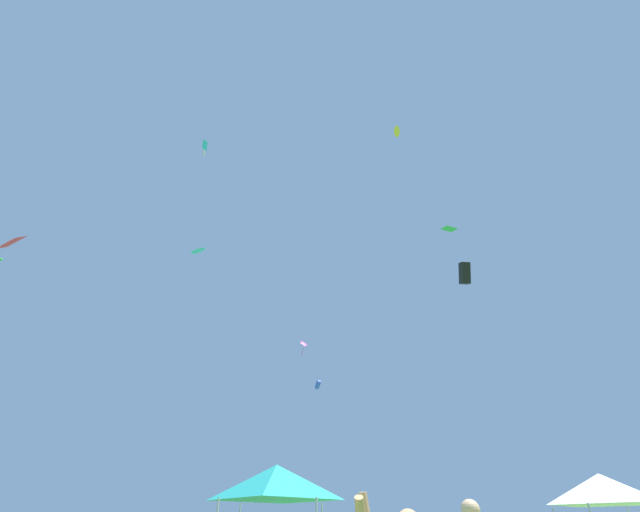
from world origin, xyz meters
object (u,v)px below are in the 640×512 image
Objects in this scene: canopy_tent_white at (603,489)px; kite_black_box at (465,273)px; kite_red_diamond at (8,243)px; kite_magenta_diamond at (304,344)px; canopy_tent_teal at (276,482)px; kite_cyan_diamond at (206,146)px; kite_cyan_delta at (198,250)px; kite_blue_box at (318,385)px; kite_yellow_delta at (396,132)px; kite_green_diamond at (449,228)px.

canopy_tent_white is 2.13× the size of kite_black_box.
kite_red_diamond reaches higher than canopy_tent_white.
kite_magenta_diamond is 22.95m from kite_red_diamond.
kite_cyan_diamond is at bearing 162.10° from canopy_tent_teal.
canopy_tent_teal is 2.15× the size of kite_cyan_delta.
kite_black_box is 1.10× the size of kite_cyan_diamond.
kite_cyan_diamond reaches higher than canopy_tent_teal.
kite_cyan_diamond is (-4.11, -18.29, 4.93)m from kite_magenta_diamond.
canopy_tent_white is 4.55× the size of kite_blue_box.
kite_magenta_diamond reaches higher than canopy_tent_teal.
kite_yellow_delta is at bearing 10.45° from kite_red_diamond.
kite_blue_box is 0.52× the size of kite_cyan_diamond.
kite_blue_box is 5.07m from kite_magenta_diamond.
kite_cyan_delta is 12.24m from kite_red_diamond.
kite_red_diamond is at bearing -169.55° from kite_yellow_delta.
kite_cyan_diamond reaches higher than kite_magenta_diamond.
kite_yellow_delta is at bearing -65.02° from kite_magenta_diamond.
kite_magenta_diamond is (-1.42, 2.36, 4.25)m from kite_blue_box.
canopy_tent_teal is at bearing -140.26° from kite_black_box.
kite_cyan_diamond is (-18.91, -18.09, -7.17)m from kite_green_diamond.
kite_magenta_diamond is (6.94, 10.04, -3.45)m from kite_cyan_delta.
canopy_tent_white is 2.05× the size of kite_magenta_diamond.
canopy_tent_white is at bearing -21.75° from kite_cyan_delta.
canopy_tent_white is at bearing -81.31° from kite_black_box.
kite_blue_box is 21.72m from kite_red_diamond.
kite_black_box is 0.99× the size of kite_cyan_delta.
kite_magenta_diamond reaches higher than kite_black_box.
kite_cyan_delta is 1.72× the size of kite_yellow_delta.
kite_black_box is 18.57m from kite_cyan_delta.
kite_blue_box is at bearing 42.57° from kite_cyan_delta.
kite_cyan_delta is at bearing -124.64° from kite_magenta_diamond.
kite_black_box is at bearing -5.88° from kite_cyan_delta.
kite_magenta_diamond is at bearing 121.14° from kite_blue_box.
kite_cyan_delta is at bearing 129.55° from canopy_tent_teal.
kite_green_diamond reaches higher than kite_yellow_delta.
kite_magenta_diamond is at bearing 124.32° from canopy_tent_white.
kite_cyan_delta reaches higher than canopy_tent_teal.
kite_yellow_delta is (-7.34, -15.79, -3.88)m from kite_green_diamond.
kite_green_diamond is (13.46, 19.86, 24.42)m from canopy_tent_teal.
kite_red_diamond is (-11.76, -19.54, -2.58)m from kite_magenta_diamond.
canopy_tent_white is 20.26m from kite_blue_box.
kite_red_diamond is (-19.21, -3.54, -10.80)m from kite_yellow_delta.
kite_black_box is 24.24m from kite_red_diamond.
kite_green_diamond is 1.12× the size of kite_cyan_delta.
kite_red_diamond reaches higher than canopy_tent_teal.
kite_cyan_diamond reaches higher than kite_black_box.
kite_green_diamond is at bearing 43.74° from kite_cyan_diamond.
kite_black_box is at bearing -107.33° from kite_green_diamond.
kite_magenta_diamond is at bearing 58.96° from kite_red_diamond.
kite_red_diamond reaches higher than kite_blue_box.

